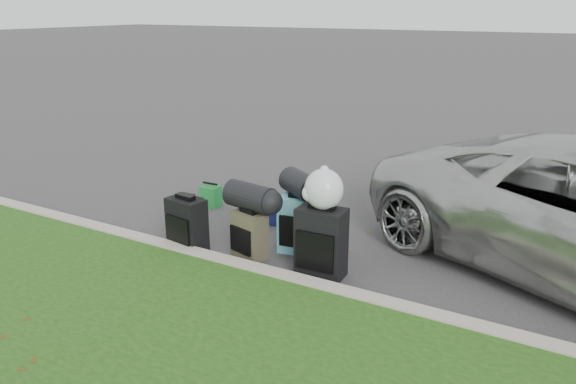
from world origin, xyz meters
The scene contains 12 objects.
ground centered at (0.00, 0.00, 0.00)m, with size 120.00×120.00×0.00m, color #383535.
curb centered at (0.00, -1.00, 0.07)m, with size 120.00×0.18×0.15m, color #9E937F.
suitcase_small_black centered at (-1.25, -0.29, 0.22)m, with size 0.34×0.19×0.43m, color black.
suitcase_large_black_left centered at (-0.86, -0.78, 0.31)m, with size 0.44×0.26×0.63m, color black.
suitcase_olive centered at (-0.16, -0.57, 0.26)m, with size 0.38×0.24×0.52m, color #383524.
suitcase_teal centered at (0.26, -0.17, 0.33)m, with size 0.46×0.27×0.65m, color teal.
suitcase_large_black_right centered at (0.74, -0.58, 0.37)m, with size 0.49×0.29×0.74m, color black.
tote_green centered at (-1.55, 0.56, 0.15)m, with size 0.26×0.21×0.29m, color #1A792E.
tote_navy centered at (-0.49, 0.45, 0.16)m, with size 0.29×0.23×0.31m, color navy.
duffel_left centered at (-0.19, -0.48, 0.68)m, with size 0.30×0.30×0.56m, color black.
duffel_right centered at (0.25, -0.14, 0.79)m, with size 0.29×0.29×0.51m, color black.
trash_bag centered at (0.74, -0.55, 0.94)m, with size 0.40×0.40×0.40m, color silver.
Camera 1 is at (3.05, -5.33, 2.67)m, focal length 35.00 mm.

